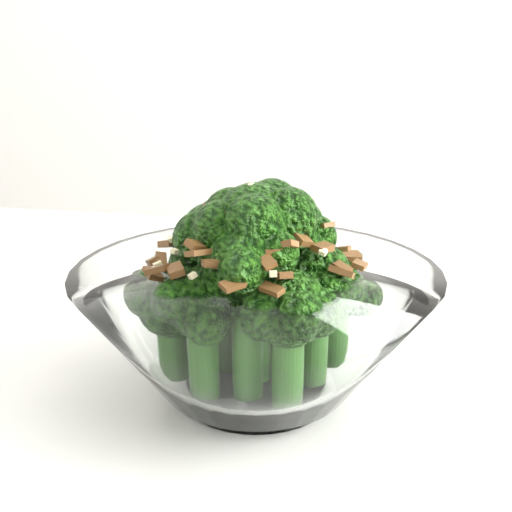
# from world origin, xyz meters

# --- Properties ---
(broccoli_dish) EXTENTS (0.24, 0.24, 0.15)m
(broccoli_dish) POSITION_xyz_m (0.23, -0.01, 0.81)
(broccoli_dish) COLOR white
(broccoli_dish) RESTS_ON table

